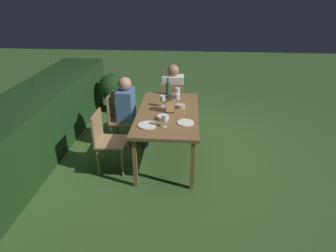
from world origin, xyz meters
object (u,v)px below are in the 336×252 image
person_in_cream (173,91)px  chair_side_right_a (107,139)px  bowl_bread (181,106)px  plate_b (147,125)px  chair_head_far (173,102)px  dining_table (168,116)px  wine_glass_d (163,99)px  plate_a (186,123)px  ice_bucket (38,95)px  lantern_centerpiece (170,102)px  wine_glass_b (177,97)px  wine_glass_c (165,119)px  chair_side_right_b (119,117)px  bowl_salad (168,99)px  wine_glass_a (178,91)px  potted_plant_by_hedge (112,89)px  green_bottle_on_table (168,88)px  bowl_olives (163,117)px  side_table (41,112)px  person_in_blue (130,108)px

person_in_cream → chair_side_right_a: bearing=153.2°
person_in_cream → bowl_bread: 1.13m
person_in_cream → plate_b: bearing=172.3°
chair_head_far → bowl_bread: size_ratio=7.30×
dining_table → wine_glass_d: (0.21, 0.10, 0.18)m
plate_a → ice_bucket: (0.94, 2.50, -0.02)m
lantern_centerpiece → wine_glass_b: 0.30m
person_in_cream → wine_glass_c: (-1.76, 0.01, 0.24)m
dining_table → plate_a: bearing=-144.1°
chair_side_right_b → bowl_salad: size_ratio=6.54×
chair_head_far → chair_side_right_a: (-1.45, 0.83, 0.00)m
plate_a → bowl_salad: bowl_salad is taller
dining_table → plate_b: size_ratio=6.70×
wine_glass_d → wine_glass_c: bearing=-172.6°
dining_table → wine_glass_c: (-0.49, 0.01, 0.18)m
wine_glass_a → potted_plant_by_hedge: wine_glass_a is taller
wine_glass_a → bowl_salad: bearing=134.2°
chair_side_right_b → chair_side_right_a: bearing=180.0°
wine_glass_d → green_bottle_on_table: bearing=-4.1°
dining_table → bowl_olives: 0.28m
plate_a → lantern_centerpiece: bearing=31.5°
chair_side_right_b → plate_b: 1.07m
dining_table → chair_side_right_a: 0.93m
wine_glass_a → plate_a: bearing=-170.9°
chair_head_far → bowl_bread: (-0.91, -0.18, 0.30)m
side_table → plate_a: bearing=-110.5°
plate_b → dining_table: bearing=-26.3°
dining_table → plate_b: (-0.47, 0.23, 0.07)m
bowl_olives → potted_plant_by_hedge: size_ratio=0.19×
wine_glass_d → bowl_olives: bearing=-174.1°
wine_glass_d → plate_a: (-0.57, -0.36, -0.11)m
wine_glass_a → plate_a: wine_glass_a is taller
ice_bucket → potted_plant_by_hedge: 1.52m
potted_plant_by_hedge → plate_a: bearing=-143.5°
chair_side_right_b → bowl_salad: (0.08, -0.80, 0.30)m
lantern_centerpiece → wine_glass_a: size_ratio=1.57×
wine_glass_a → bowl_olives: bearing=169.3°
wine_glass_b → wine_glass_c: same height
chair_head_far → wine_glass_d: bearing=173.6°
bowl_salad → side_table: size_ratio=0.21×
lantern_centerpiece → bowl_bread: (0.15, -0.15, -0.12)m
dining_table → side_table: bearing=75.6°
chair_head_far → wine_glass_c: bearing=179.8°
dining_table → plate_a: 0.45m
wine_glass_a → bowl_bread: 0.44m
chair_head_far → bowl_olives: bearing=177.9°
chair_side_right_a → green_bottle_on_table: bearing=-34.6°
person_in_blue → bowl_bread: bearing=-104.2°
chair_head_far → ice_bucket: bearing=102.6°
person_in_blue → bowl_olives: bearing=-137.0°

